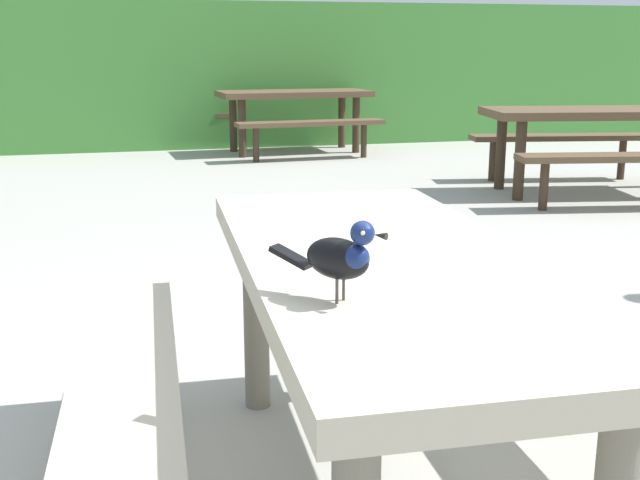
# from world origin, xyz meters

# --- Properties ---
(hedge_wall) EXTENTS (28.00, 1.25, 1.80)m
(hedge_wall) POSITION_xyz_m (0.00, 8.71, 0.90)
(hedge_wall) COLOR #428438
(hedge_wall) RESTS_ON ground
(picnic_table_foreground) EXTENTS (1.75, 1.83, 0.74)m
(picnic_table_foreground) POSITION_xyz_m (-0.36, 0.03, 0.56)
(picnic_table_foreground) COLOR #B2A893
(picnic_table_foreground) RESTS_ON ground
(bird_grackle) EXTENTS (0.21, 0.23, 0.18)m
(bird_grackle) POSITION_xyz_m (-0.59, -0.33, 0.84)
(bird_grackle) COLOR black
(bird_grackle) RESTS_ON picnic_table_foreground
(picnic_table_mid_left) EXTENTS (1.84, 1.77, 0.74)m
(picnic_table_mid_left) POSITION_xyz_m (1.06, 7.56, 0.56)
(picnic_table_mid_left) COLOR brown
(picnic_table_mid_left) RESTS_ON ground
(picnic_table_mid_right) EXTENTS (1.97, 1.95, 0.74)m
(picnic_table_mid_right) POSITION_xyz_m (2.96, 4.22, 0.56)
(picnic_table_mid_right) COLOR brown
(picnic_table_mid_right) RESTS_ON ground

